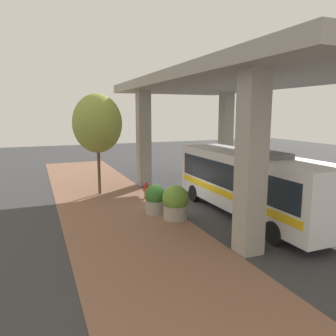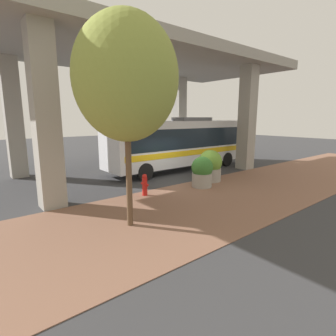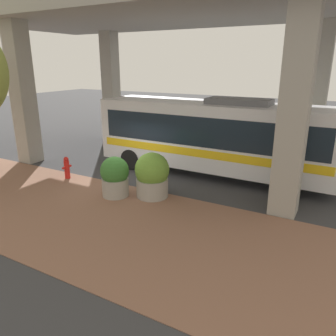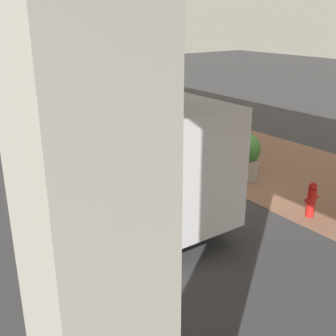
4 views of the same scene
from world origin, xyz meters
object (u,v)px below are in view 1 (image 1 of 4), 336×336
planter_front (155,199)px  street_tree_near (97,123)px  planter_middle (175,203)px  bus (249,180)px  fire_hydrant (146,190)px

planter_front → street_tree_near: (-1.95, 5.42, 3.88)m
planter_front → planter_middle: size_ratio=0.90×
bus → planter_front: bus is taller
bus → planter_front: 5.02m
planter_front → fire_hydrant: bearing=79.9°
street_tree_near → bus: bearing=-51.1°
bus → street_tree_near: size_ratio=1.63×
bus → planter_middle: (-3.67, 1.03, -1.06)m
fire_hydrant → planter_middle: size_ratio=0.58×
bus → planter_front: size_ratio=6.77×
bus → fire_hydrant: bus is taller
planter_front → planter_middle: 1.45m
planter_middle → street_tree_near: size_ratio=0.27×
bus → street_tree_near: street_tree_near is taller
bus → planter_front: (-4.31, 2.33, -1.13)m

